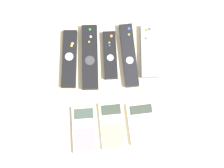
% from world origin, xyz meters
% --- Properties ---
extents(ground_plane, '(3.00, 3.00, 0.00)m').
position_xyz_m(ground_plane, '(0.00, 0.00, 0.00)').
color(ground_plane, beige).
extents(remote_0, '(0.06, 0.20, 0.02)m').
position_xyz_m(remote_0, '(-0.13, 0.13, 0.01)').
color(remote_0, black).
rests_on(remote_0, ground_plane).
extents(remote_1, '(0.06, 0.22, 0.02)m').
position_xyz_m(remote_1, '(-0.07, 0.13, 0.01)').
color(remote_1, black).
rests_on(remote_1, ground_plane).
extents(remote_2, '(0.04, 0.16, 0.02)m').
position_xyz_m(remote_2, '(-0.00, 0.14, 0.01)').
color(remote_2, black).
rests_on(remote_2, ground_plane).
extents(remote_3, '(0.05, 0.21, 0.02)m').
position_xyz_m(remote_3, '(0.06, 0.13, 0.01)').
color(remote_3, black).
rests_on(remote_3, ground_plane).
extents(remote_4, '(0.07, 0.18, 0.02)m').
position_xyz_m(remote_4, '(0.13, 0.14, 0.01)').
color(remote_4, gray).
rests_on(remote_4, ground_plane).
extents(calculator_0, '(0.08, 0.14, 0.02)m').
position_xyz_m(calculator_0, '(-0.09, -0.10, 0.01)').
color(calculator_0, '#B2B2B7').
rests_on(calculator_0, ground_plane).
extents(calculator_1, '(0.08, 0.15, 0.01)m').
position_xyz_m(calculator_1, '(-0.01, -0.09, 0.01)').
color(calculator_1, beige).
rests_on(calculator_1, ground_plane).
extents(calculator_2, '(0.10, 0.13, 0.02)m').
position_xyz_m(calculator_2, '(0.09, -0.09, 0.01)').
color(calculator_2, silver).
rests_on(calculator_2, ground_plane).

